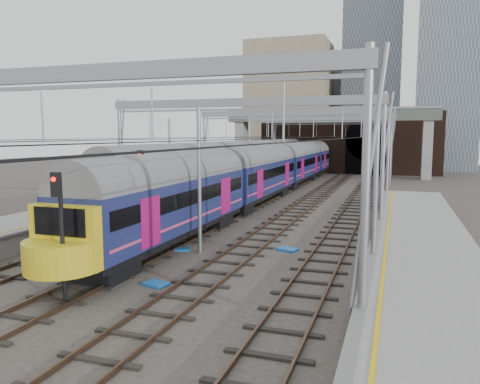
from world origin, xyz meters
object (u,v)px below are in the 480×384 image
(train_second, at_px, (247,164))
(signal_near_left, at_px, (142,184))
(signal_near_centre, at_px, (60,221))
(train_main, at_px, (281,167))

(train_second, bearing_deg, signal_near_left, -85.00)
(signal_near_left, height_order, signal_near_centre, signal_near_left)
(train_second, height_order, signal_near_left, train_second)
(train_main, bearing_deg, signal_near_left, -94.37)
(train_second, relative_size, signal_near_centre, 11.64)
(train_main, bearing_deg, train_second, 164.82)
(signal_near_centre, bearing_deg, signal_near_left, 86.27)
(signal_near_left, bearing_deg, train_main, 95.37)
(train_main, distance_m, train_second, 4.15)
(train_main, distance_m, signal_near_centre, 32.97)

